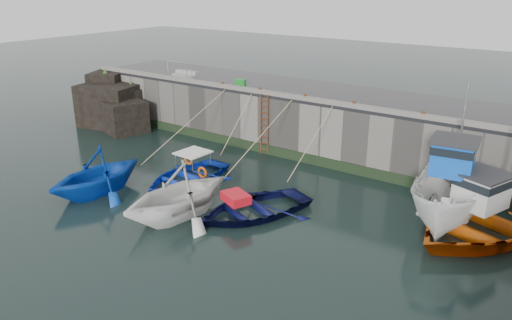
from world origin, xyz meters
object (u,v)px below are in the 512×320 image
Objects in this scene: bollard_b at (260,90)px; boat_far_white at (449,195)px; boat_near_navy at (254,213)px; bollard_a at (223,85)px; boat_near_blacktrim at (179,216)px; fish_crate at (240,82)px; bollard_c at (305,97)px; bollard_d at (354,104)px; ladder at (264,125)px; boat_near_blue at (186,181)px; boat_near_white at (98,192)px; boat_far_orange at (485,219)px; bollard_e at (423,115)px.

boat_far_white is at bearing -13.90° from bollard_b.
bollard_a is (-6.71, 6.48, 3.30)m from boat_near_navy.
boat_near_blacktrim is 8.54× the size of fish_crate.
boat_far_white is 11.96× the size of fish_crate.
bollard_c is (5.20, 0.00, 0.00)m from bollard_a.
boat_far_white is 24.02× the size of bollard_d.
fish_crate reaches higher than bollard_c.
ladder is 5.11m from bollard_d.
bollard_a is (-2.19, 5.51, 3.30)m from boat_near_blue.
boat_near_blacktrim is 10.76m from fish_crate.
boat_near_blacktrim is at bearing -116.93° from boat_near_navy.
boat_near_navy is at bearing -56.97° from bollard_b.
boat_far_orange reaches higher than boat_near_white.
boat_near_blacktrim is at bearing -128.07° from bollard_e.
ladder is at bearing -49.24° from fish_crate.
bollard_c is at bearing 0.00° from bollard_a.
boat_near_blacktrim is 2.95m from boat_near_navy.
bollard_c is (-7.91, 2.62, 2.25)m from boat_far_white.
boat_far_white reaches higher than bollard_a.
bollard_b reaches higher than boat_near_blue.
fish_crate is (-14.07, 3.75, 2.84)m from boat_far_orange.
bollard_e reaches higher than boat_near_navy.
boat_near_navy is 0.72× the size of boat_far_white.
boat_near_navy is 7.42m from bollard_c.
bollard_e is at bearing 121.39° from boat_far_white.
boat_near_blue is at bearing -168.90° from boat_near_navy.
bollard_b is (-10.61, 2.62, 2.25)m from boat_far_white.
boat_near_blue is at bearing -172.54° from boat_far_white.
bollard_e is at bearing 2.40° from ladder.
bollard_b is at bearing 0.00° from bollard_a.
ladder is 7.35m from boat_near_navy.
fish_crate is at bearing 156.54° from boat_far_white.
boat_far_orange is 30.53× the size of bollard_d.
bollard_e reaches higher than boat_near_white.
bollard_b is at bearing 180.00° from bollard_c.
bollard_b is (2.50, 0.00, 0.00)m from bollard_a.
boat_far_orange is (1.38, -0.09, -0.58)m from boat_far_white.
ladder is 11.78m from boat_far_orange.
bollard_d is at bearing 0.00° from bollard_c.
boat_near_blacktrim is 10.04m from bollard_a.
bollard_a is at bearing 127.13° from boat_near_blacktrim.
boat_near_navy is at bearing -43.98° from bollard_a.
boat_far_white reaches higher than boat_near_navy.
boat_near_blue is 11.34m from boat_far_white.
boat_near_blue is at bearing 137.39° from boat_near_blacktrim.
bollard_b reaches higher than boat_near_blacktrim.
bollard_d is at bearing 4.00° from ladder.
boat_far_orange is at bearing -11.68° from ladder.
bollard_a is at bearing -169.93° from boat_far_orange.
boat_near_navy is (6.72, 2.27, 0.00)m from boat_near_white.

